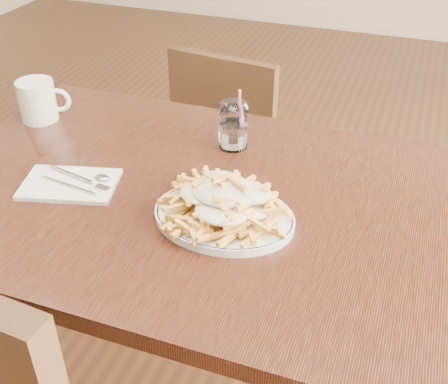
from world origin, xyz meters
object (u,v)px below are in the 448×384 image
at_px(fries_plate, 224,217).
at_px(water_glass, 233,128).
at_px(chair_far, 234,143).
at_px(table, 193,220).
at_px(coffee_mug, 38,101).
at_px(loaded_fries, 224,197).

bearing_deg(fries_plate, water_glass, 105.79).
bearing_deg(water_glass, chair_far, 108.73).
xyz_separation_m(table, coffee_mug, (-0.51, 0.18, 0.13)).
xyz_separation_m(table, water_glass, (0.02, 0.22, 0.13)).
distance_m(fries_plate, coffee_mug, 0.67).
bearing_deg(coffee_mug, loaded_fries, -22.69).
xyz_separation_m(chair_far, loaded_fries, (0.26, -0.80, 0.35)).
bearing_deg(chair_far, coffee_mug, -123.23).
bearing_deg(loaded_fries, water_glass, 105.79).
xyz_separation_m(chair_far, fries_plate, (0.26, -0.80, 0.30)).
bearing_deg(fries_plate, chair_far, 107.67).
bearing_deg(table, fries_plate, -36.52).
relative_size(table, loaded_fries, 4.04).
distance_m(chair_far, coffee_mug, 0.74).
bearing_deg(loaded_fries, fries_plate, 90.00).
distance_m(table, chair_far, 0.77).
distance_m(chair_far, fries_plate, 0.89).
distance_m(fries_plate, water_glass, 0.31).
height_order(chair_far, fries_plate, chair_far).
relative_size(table, chair_far, 1.49).
height_order(loaded_fries, coffee_mug, coffee_mug).
bearing_deg(coffee_mug, fries_plate, -22.69).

